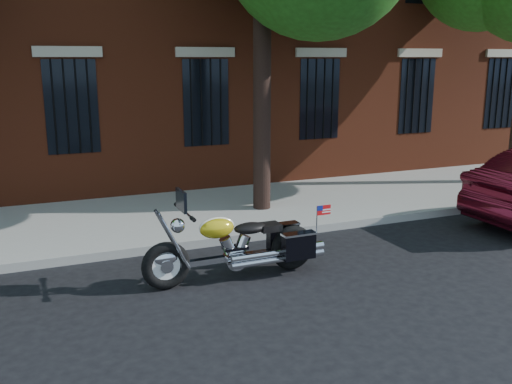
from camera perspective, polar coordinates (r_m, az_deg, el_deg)
name	(u,v)px	position (r m, az deg, el deg)	size (l,w,h in m)	color
ground	(303,262)	(9.33, 4.76, -7.00)	(120.00, 120.00, 0.00)	black
curb	(269,234)	(10.49, 1.32, -4.21)	(40.00, 0.16, 0.15)	gray
sidewalk	(234,209)	(12.16, -2.26, -1.74)	(40.00, 3.60, 0.15)	gray
motorcycle	(241,247)	(8.51, -1.51, -5.53)	(2.84, 0.82, 1.43)	black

